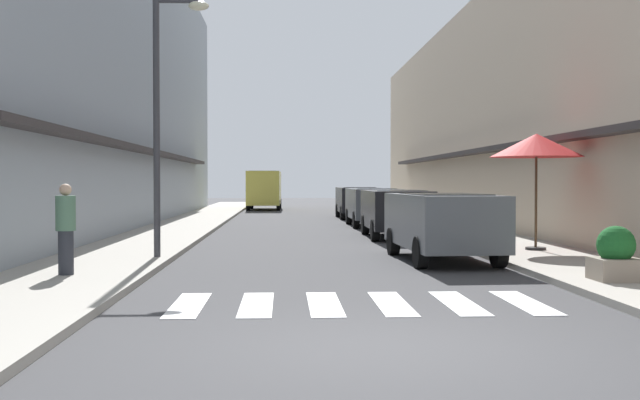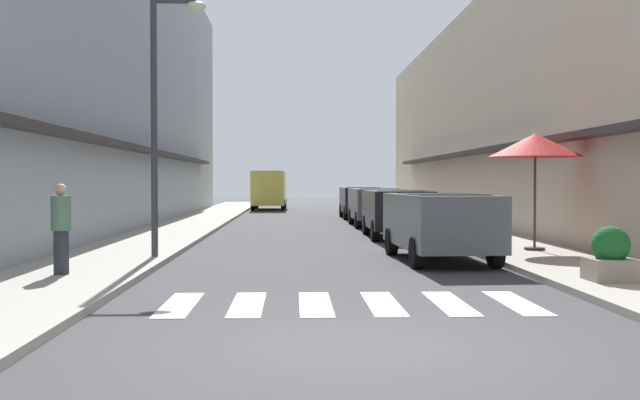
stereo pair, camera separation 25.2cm
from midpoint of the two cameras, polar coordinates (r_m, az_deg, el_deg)
name	(u,v)px [view 2 (the right image)]	position (r m, az deg, el deg)	size (l,w,h in m)	color
ground_plane	(315,230)	(27.18, -0.09, -2.27)	(106.00, 106.00, 0.00)	#38383A
sidewalk_left	(180,229)	(27.43, -10.09, -2.13)	(2.65, 67.45, 0.12)	#9E998E
sidewalk_right	(449,228)	(27.75, 9.79, -2.09)	(2.65, 67.45, 0.12)	#9E998E
building_row_left	(80,65)	(29.84, -17.14, 9.53)	(5.50, 45.36, 11.99)	#939EA8
building_row_right	(543,112)	(30.17, 16.44, 6.25)	(5.50, 45.36, 8.65)	#C6B299
crosswalk	(349,304)	(10.94, 2.83, -7.69)	(5.20, 2.20, 0.01)	silver
parked_car_near	(440,219)	(16.86, 9.28, -1.38)	(1.97, 4.44, 1.47)	#4C5156
parked_car_mid	(396,208)	(23.70, 5.99, -0.58)	(1.84, 4.45, 1.47)	black
parked_car_far	(375,202)	(29.74, 4.35, -0.18)	(1.83, 4.37, 1.47)	#4C5156
parked_car_distant	(361,199)	(36.00, 3.24, 0.09)	(1.82, 4.32, 1.47)	black
delivery_van	(269,187)	(47.34, -3.63, 0.98)	(2.08, 5.43, 2.37)	#D8CC4C
street_lamp	(163,97)	(16.88, -11.16, 7.46)	(1.19, 0.28, 5.60)	#38383D
cafe_umbrella	(535,146)	(18.79, 16.02, 3.87)	(2.17, 2.17, 2.74)	#262626
planter_corner	(611,256)	(13.40, 21.22, -3.88)	(0.73, 0.73, 0.89)	gray
pedestrian_walking_near	(61,227)	(14.01, -18.14, -1.92)	(0.34, 0.34, 1.57)	#282B33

